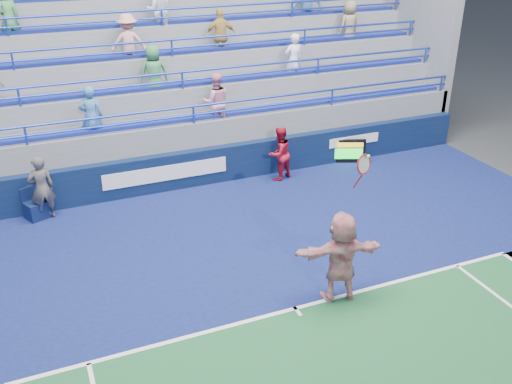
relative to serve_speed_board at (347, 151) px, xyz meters
name	(u,v)px	position (x,y,z in m)	size (l,w,h in m)	color
ground	(295,309)	(-4.94, -6.27, -0.40)	(120.00, 120.00, 0.00)	#333538
sponsor_wall	(198,167)	(-4.93, 0.23, 0.15)	(18.00, 0.32, 1.10)	#091534
bleacher_stand	(163,100)	(-4.94, 4.01, 1.15)	(18.00, 5.60, 6.13)	slate
serve_speed_board	(347,151)	(0.00, 0.00, 0.00)	(1.10, 0.53, 0.79)	black
judge_chair	(36,209)	(-9.52, -0.14, -0.12)	(0.64, 0.66, 0.86)	#0D173F
tennis_player	(341,257)	(-3.93, -6.24, 0.60)	(1.92, 0.93, 3.18)	white
line_judge	(42,188)	(-9.29, -0.25, 0.49)	(0.64, 0.42, 1.77)	#141537
ball_girl	(279,154)	(-2.57, -0.32, 0.43)	(0.80, 0.62, 1.65)	#AB1325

